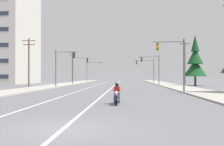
% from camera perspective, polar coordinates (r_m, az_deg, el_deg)
% --- Properties ---
extents(ground_plane, '(400.00, 400.00, 0.00)m').
position_cam_1_polar(ground_plane, '(10.45, -10.32, -11.34)').
color(ground_plane, '#5B5B60').
extents(lane_stripe_center, '(0.16, 100.00, 0.01)m').
position_cam_1_polar(lane_stripe_center, '(55.07, 0.62, -2.55)').
color(lane_stripe_center, beige).
rests_on(lane_stripe_center, ground).
extents(lane_stripe_left, '(0.16, 100.00, 0.01)m').
position_cam_1_polar(lane_stripe_left, '(55.34, -3.16, -2.54)').
color(lane_stripe_left, beige).
rests_on(lane_stripe_left, ground).
extents(sidewalk_kerb_right, '(4.40, 110.00, 0.14)m').
position_cam_1_polar(sidewalk_kerb_right, '(50.74, 12.69, -2.64)').
color(sidewalk_kerb_right, '#9E998E').
rests_on(sidewalk_kerb_right, ground).
extents(sidewalk_kerb_left, '(4.40, 110.00, 0.14)m').
position_cam_1_polar(sidewalk_kerb_left, '(51.74, -11.80, -2.60)').
color(sidewalk_kerb_left, '#9E998E').
rests_on(sidewalk_kerb_left, ground).
extents(motorcycle_with_rider, '(0.70, 2.19, 1.46)m').
position_cam_1_polar(motorcycle_with_rider, '(18.57, 1.00, -4.77)').
color(motorcycle_with_rider, black).
rests_on(motorcycle_with_rider, ground).
extents(traffic_signal_near_right, '(3.64, 0.37, 6.20)m').
position_cam_1_polar(traffic_signal_near_right, '(32.15, 13.10, 3.16)').
color(traffic_signal_near_right, '#56565B').
rests_on(traffic_signal_near_right, ground).
extents(traffic_signal_near_left, '(3.65, 0.37, 6.20)m').
position_cam_1_polar(traffic_signal_near_left, '(45.79, -10.48, 2.07)').
color(traffic_signal_near_left, '#56565B').
rests_on(traffic_signal_near_left, ground).
extents(traffic_signal_mid_right, '(4.34, 0.47, 6.20)m').
position_cam_1_polar(traffic_signal_mid_right, '(57.30, 8.61, 1.59)').
color(traffic_signal_mid_right, '#56565B').
rests_on(traffic_signal_mid_right, ground).
extents(traffic_signal_mid_left, '(3.88, 0.55, 6.20)m').
position_cam_1_polar(traffic_signal_mid_left, '(60.63, -7.22, 1.45)').
color(traffic_signal_mid_left, '#56565B').
rests_on(traffic_signal_mid_left, ground).
extents(traffic_signal_far_right, '(5.30, 0.37, 6.20)m').
position_cam_1_polar(traffic_signal_far_right, '(70.89, 7.52, 1.24)').
color(traffic_signal_far_right, '#56565B').
rests_on(traffic_signal_far_right, ground).
extents(traffic_signal_far_left, '(4.93, 0.47, 6.20)m').
position_cam_1_polar(traffic_signal_far_left, '(80.98, -4.30, 1.00)').
color(traffic_signal_far_left, '#56565B').
rests_on(traffic_signal_far_left, ground).
extents(utility_pole_left_near, '(2.20, 0.26, 8.21)m').
position_cam_1_polar(utility_pole_left_near, '(47.92, -17.02, 2.49)').
color(utility_pole_left_near, brown).
rests_on(utility_pole_left_near, ground).
extents(utility_pole_right_far, '(2.01, 0.26, 8.91)m').
position_cam_1_polar(utility_pole_right_far, '(58.07, 15.02, 2.16)').
color(utility_pole_right_far, brown).
rests_on(utility_pole_right_far, ground).
extents(utility_pole_left_far, '(2.22, 0.26, 9.24)m').
position_cam_1_polar(utility_pole_left_far, '(83.44, -8.31, 1.55)').
color(utility_pole_left_far, brown).
rests_on(utility_pole_left_far, ground).
extents(conifer_tree_right_verge_far, '(4.40, 4.40, 9.68)m').
position_cam_1_polar(conifer_tree_right_verge_far, '(54.02, 17.04, 2.13)').
color(conifer_tree_right_verge_far, '#4C3828').
rests_on(conifer_tree_right_verge_far, ground).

